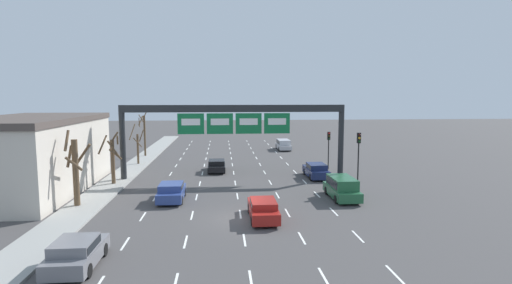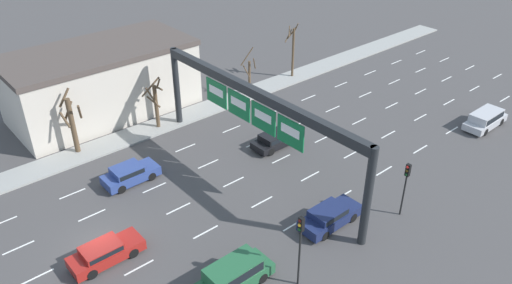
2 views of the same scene
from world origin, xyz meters
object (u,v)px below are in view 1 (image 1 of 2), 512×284
at_px(sign_gantry, 234,120).
at_px(tree_bare_third, 112,157).
at_px(suv_green, 342,187).
at_px(car_blue, 171,191).
at_px(car_black, 217,165).
at_px(tree_bare_closest, 75,168).
at_px(car_navy, 316,170).
at_px(tree_bare_second, 144,132).
at_px(traffic_light_near_gantry, 329,142).
at_px(tree_bare_furthest, 138,146).
at_px(car_red, 263,208).
at_px(suv_silver, 283,144).
at_px(traffic_light_mid_block, 359,149).
at_px(car_grey, 76,252).

distance_m(sign_gantry, tree_bare_third, 11.77).
bearing_deg(suv_green, car_blue, 177.75).
relative_size(car_black, tree_bare_closest, 0.78).
relative_size(car_navy, tree_bare_second, 0.78).
bearing_deg(suv_green, traffic_light_near_gantry, 79.50).
xyz_separation_m(tree_bare_third, tree_bare_furthest, (0.02, 10.86, -0.33)).
bearing_deg(car_red, car_blue, 141.50).
relative_size(tree_bare_second, tree_bare_third, 1.26).
height_order(suv_silver, tree_bare_closest, tree_bare_closest).
bearing_deg(tree_bare_closest, car_navy, 24.31).
xyz_separation_m(car_blue, tree_bare_closest, (-6.68, -1.26, 2.13)).
distance_m(sign_gantry, traffic_light_near_gantry, 11.81).
height_order(car_navy, tree_bare_third, tree_bare_third).
xyz_separation_m(traffic_light_near_gantry, tree_bare_furthest, (-21.77, 4.57, -0.72)).
bearing_deg(traffic_light_near_gantry, car_navy, -118.49).
bearing_deg(car_navy, tree_bare_second, 141.60).
relative_size(sign_gantry, tree_bare_second, 3.68).
bearing_deg(car_red, traffic_light_mid_block, 40.14).
bearing_deg(sign_gantry, tree_bare_second, 127.01).
bearing_deg(tree_bare_closest, tree_bare_furthest, 87.79).
bearing_deg(car_blue, tree_bare_second, 105.35).
distance_m(traffic_light_near_gantry, tree_bare_furthest, 22.26).
relative_size(car_red, suv_silver, 0.94).
bearing_deg(car_red, sign_gantry, 96.26).
bearing_deg(car_blue, traffic_light_near_gantry, 38.02).
bearing_deg(tree_bare_closest, tree_bare_second, 89.42).
bearing_deg(car_grey, traffic_light_near_gantry, 52.39).
relative_size(car_red, tree_bare_third, 0.96).
bearing_deg(car_black, traffic_light_near_gantry, 2.03).
bearing_deg(car_red, car_navy, 62.86).
bearing_deg(tree_bare_furthest, tree_bare_closest, -92.21).
distance_m(car_black, car_blue, 12.37).
bearing_deg(tree_bare_second, suv_green, -50.35).
relative_size(sign_gantry, traffic_light_mid_block, 4.41).
relative_size(traffic_light_near_gantry, tree_bare_closest, 0.76).
height_order(traffic_light_near_gantry, tree_bare_furthest, tree_bare_furthest).
bearing_deg(car_navy, car_black, 157.39).
relative_size(suv_silver, tree_bare_closest, 0.88).
distance_m(car_red, car_blue, 8.47).
bearing_deg(tree_bare_third, car_grey, -80.50).
bearing_deg(car_grey, car_black, 75.17).
distance_m(car_red, tree_bare_furthest, 25.57).
height_order(tree_bare_second, tree_bare_third, tree_bare_second).
relative_size(car_black, tree_bare_third, 0.90).
relative_size(suv_green, tree_bare_furthest, 1.02).
height_order(car_navy, traffic_light_mid_block, traffic_light_mid_block).
relative_size(sign_gantry, car_navy, 4.69).
distance_m(car_grey, tree_bare_third, 18.42).
bearing_deg(car_blue, car_navy, 30.26).
bearing_deg(sign_gantry, suv_green, -46.06).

